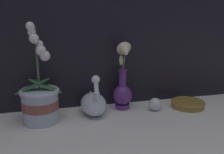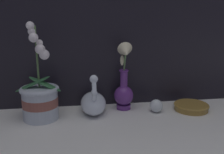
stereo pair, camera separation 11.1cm
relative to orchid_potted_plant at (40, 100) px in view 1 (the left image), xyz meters
name	(u,v)px [view 1 (the left image)]	position (x,y,z in m)	size (l,w,h in m)	color
ground_plane	(126,121)	(0.33, -0.08, -0.09)	(2.80, 2.80, 0.00)	silver
orchid_potted_plant	(40,100)	(0.00, 0.00, 0.00)	(0.19, 0.16, 0.40)	#B2BCCC
swan_figurine	(93,103)	(0.22, 0.03, -0.04)	(0.11, 0.19, 0.19)	silver
blue_vase	(123,86)	(0.36, 0.06, 0.02)	(0.09, 0.12, 0.31)	#602D7F
glass_sphere	(155,104)	(0.49, 0.00, -0.06)	(0.06, 0.06, 0.06)	silver
amber_dish	(188,103)	(0.66, 0.00, -0.08)	(0.15, 0.15, 0.03)	olive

